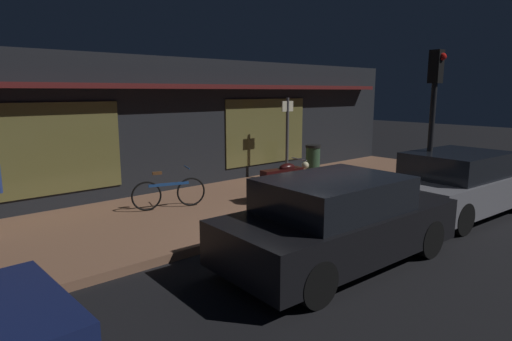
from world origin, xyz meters
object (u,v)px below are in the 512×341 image
at_px(sign_post, 287,133).
at_px(parked_car_across, 458,184).
at_px(parked_car_far, 337,221).
at_px(bicycle_parked, 169,193).
at_px(trash_bin, 313,159).
at_px(traffic_light_pole, 434,103).
at_px(motorcycle, 283,180).

height_order(sign_post, parked_car_across, sign_post).
relative_size(parked_car_far, parked_car_across, 0.99).
height_order(bicycle_parked, trash_bin, trash_bin).
height_order(traffic_light_pole, parked_car_across, traffic_light_pole).
bearing_deg(bicycle_parked, sign_post, 7.95).
relative_size(motorcycle, parked_car_across, 0.40).
bearing_deg(motorcycle, parked_car_across, -51.68).
height_order(bicycle_parked, parked_car_far, parked_car_far).
distance_m(parked_car_far, parked_car_across, 4.27).
height_order(motorcycle, trash_bin, motorcycle).
distance_m(bicycle_parked, sign_post, 4.48).
distance_m(traffic_light_pole, parked_car_across, 1.89).
bearing_deg(trash_bin, parked_car_far, -135.38).
bearing_deg(parked_car_across, parked_car_far, 179.73).
relative_size(motorcycle, parked_car_far, 0.41).
relative_size(bicycle_parked, parked_car_across, 0.38).
xyz_separation_m(sign_post, trash_bin, (1.11, -0.05, -0.89)).
distance_m(bicycle_parked, trash_bin, 5.47).
bearing_deg(sign_post, trash_bin, -2.33).
relative_size(trash_bin, parked_car_across, 0.22).
relative_size(sign_post, traffic_light_pole, 0.67).
bearing_deg(parked_car_far, bicycle_parked, 98.46).
distance_m(motorcycle, traffic_light_pole, 3.75).
xyz_separation_m(trash_bin, parked_car_across, (-0.55, -4.77, 0.08)).
bearing_deg(motorcycle, parked_car_far, -120.84).
bearing_deg(trash_bin, traffic_light_pole, -102.88).
bearing_deg(parked_car_far, trash_bin, 44.62).
distance_m(bicycle_parked, parked_car_far, 4.24).
distance_m(motorcycle, trash_bin, 3.43).
bearing_deg(traffic_light_pole, bicycle_parked, 140.23).
relative_size(bicycle_parked, traffic_light_pole, 0.45).
xyz_separation_m(traffic_light_pole, parked_car_far, (-3.84, -0.48, -1.77)).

